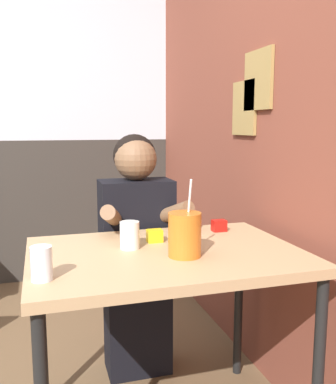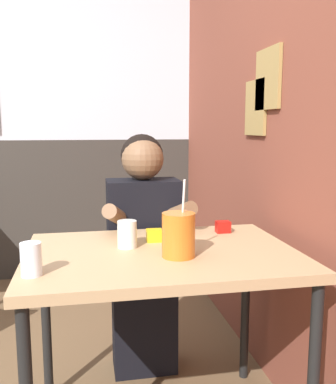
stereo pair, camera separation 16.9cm
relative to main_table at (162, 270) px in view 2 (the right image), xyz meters
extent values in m
cube|color=brown|center=(0.60, 0.77, 0.68)|extent=(0.06, 4.33, 2.70)
cube|color=olive|center=(0.56, 0.37, 0.75)|extent=(0.02, 0.25, 0.28)
cube|color=olive|center=(0.56, 0.51, 0.62)|extent=(0.02, 0.24, 0.27)
cube|color=silver|center=(-0.78, 1.96, 1.23)|extent=(5.70, 0.06, 1.60)
cube|color=#332D28|center=(-0.78, 1.96, -0.12)|extent=(5.70, 0.06, 1.10)
cube|color=tan|center=(0.00, 0.00, 0.06)|extent=(0.99, 0.70, 0.04)
cylinder|color=black|center=(0.46, -0.31, -0.32)|extent=(0.04, 0.04, 0.71)
cylinder|color=black|center=(-0.46, 0.31, -0.32)|extent=(0.04, 0.04, 0.71)
cylinder|color=black|center=(0.46, 0.31, -0.32)|extent=(0.04, 0.04, 0.71)
cube|color=black|center=(-0.01, 0.48, -0.44)|extent=(0.31, 0.20, 0.46)
cube|color=black|center=(-0.01, 0.48, 0.03)|extent=(0.34, 0.20, 0.49)
sphere|color=black|center=(-0.01, 0.50, 0.40)|extent=(0.20, 0.20, 0.20)
sphere|color=brown|center=(-0.01, 0.48, 0.38)|extent=(0.20, 0.20, 0.20)
cylinder|color=brown|center=(-0.14, 0.34, 0.14)|extent=(0.14, 0.27, 0.15)
cylinder|color=brown|center=(0.13, 0.34, 0.14)|extent=(0.14, 0.27, 0.15)
cylinder|color=#C6661E|center=(0.04, -0.08, 0.15)|extent=(0.12, 0.12, 0.16)
cylinder|color=white|center=(0.06, -0.08, 0.28)|extent=(0.01, 0.04, 0.14)
cylinder|color=silver|center=(-0.44, -0.19, 0.13)|extent=(0.06, 0.06, 0.10)
cylinder|color=silver|center=(-0.12, 0.07, 0.13)|extent=(0.07, 0.07, 0.10)
cube|color=#B7140F|center=(0.31, 0.22, 0.10)|extent=(0.06, 0.04, 0.05)
cube|color=yellow|center=(-0.01, 0.13, 0.10)|extent=(0.06, 0.04, 0.05)
camera|label=1|loc=(-0.43, -1.47, 0.53)|focal=40.00mm
camera|label=2|loc=(-0.27, -1.51, 0.53)|focal=40.00mm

